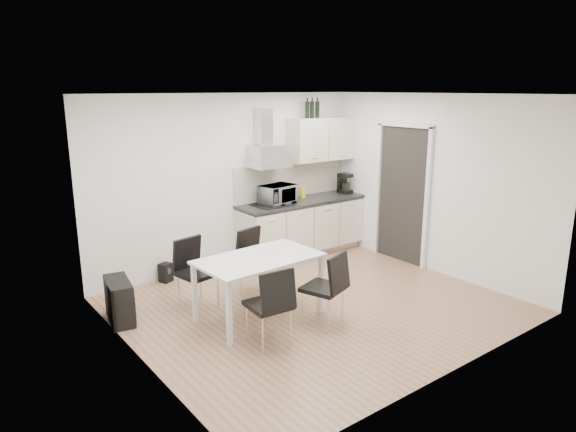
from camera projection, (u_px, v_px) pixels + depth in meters
The scene contains 15 objects.
ground at pixel (314, 305), 6.49m from camera, with size 4.50×4.50×0.00m, color tan.
wall_back at pixel (230, 182), 7.72m from camera, with size 4.50×0.10×2.60m, color white.
wall_front at pixel (459, 245), 4.62m from camera, with size 4.50×0.10×2.60m, color white.
wall_left at pixel (134, 237), 4.85m from camera, with size 0.10×4.00×2.60m, color white.
wall_right at pixel (433, 184), 7.49m from camera, with size 0.10×4.00×2.60m, color white.
ceiling at pixel (317, 94), 5.85m from camera, with size 4.50×4.50×0.00m, color white.
doorway at pixel (401, 195), 7.95m from camera, with size 0.08×1.04×2.10m, color white.
kitchenette at pixel (302, 205), 8.32m from camera, with size 2.22×0.64×2.52m.
dining_table at pixel (259, 264), 6.00m from camera, with size 1.47×0.89×0.75m.
chair_far_left at pixel (198, 274), 6.31m from camera, with size 0.44×0.50×0.88m, color black, non-canonical shape.
chair_far_right at pixel (259, 263), 6.73m from camera, with size 0.44×0.50×0.88m, color black, non-canonical shape.
chair_near_left at pixel (268, 306), 5.41m from camera, with size 0.44×0.50×0.88m, color black, non-canonical shape.
chair_near_right at pixel (323, 289), 5.86m from camera, with size 0.44×0.50×0.88m, color black, non-canonical shape.
guitar_amp at pixel (119, 301), 6.00m from camera, with size 0.36×0.64×0.50m.
floor_speaker at pixel (166, 273), 7.25m from camera, with size 0.16×0.14×0.27m, color black.
Camera 1 is at (-3.90, -4.59, 2.68)m, focal length 32.00 mm.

